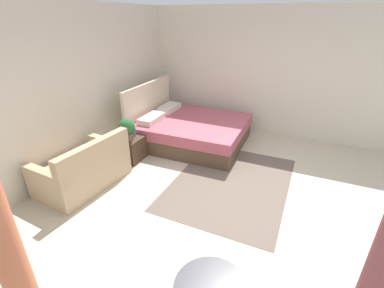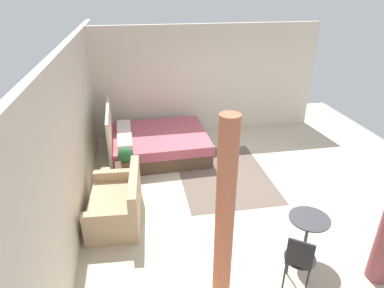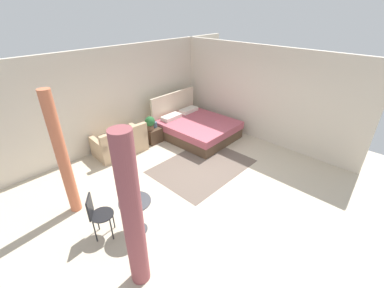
# 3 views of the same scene
# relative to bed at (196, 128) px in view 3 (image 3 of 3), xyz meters

# --- Properties ---
(ground_plane) EXTENTS (8.82, 8.98, 0.02)m
(ground_plane) POSITION_rel_bed_xyz_m (-1.60, -1.49, -0.31)
(ground_plane) COLOR beige
(wall_back) EXTENTS (8.82, 0.12, 2.83)m
(wall_back) POSITION_rel_bed_xyz_m (-1.60, 1.50, 1.11)
(wall_back) COLOR beige
(wall_back) RESTS_ON ground
(wall_right) EXTENTS (0.12, 5.98, 2.83)m
(wall_right) POSITION_rel_bed_xyz_m (1.31, -1.49, 1.11)
(wall_right) COLOR beige
(wall_right) RESTS_ON ground
(area_rug) EXTENTS (2.52, 1.85, 0.01)m
(area_rug) POSITION_rel_bed_xyz_m (-1.21, -1.34, -0.30)
(area_rug) COLOR #66564C
(area_rug) RESTS_ON ground
(bed) EXTENTS (1.97, 2.29, 1.25)m
(bed) POSITION_rel_bed_xyz_m (0.00, 0.00, 0.00)
(bed) COLOR brown
(bed) RESTS_ON ground
(couch) EXTENTS (1.45, 0.94, 0.86)m
(couch) POSITION_rel_bed_xyz_m (-2.29, 0.85, -0.01)
(couch) COLOR tan
(couch) RESTS_ON ground
(nightstand) EXTENTS (0.48, 0.41, 0.46)m
(nightstand) POSITION_rel_bed_xyz_m (-1.22, 0.70, -0.07)
(nightstand) COLOR #473323
(nightstand) RESTS_ON ground
(potted_plant) EXTENTS (0.30, 0.30, 0.43)m
(potted_plant) POSITION_rel_bed_xyz_m (-1.32, 0.67, 0.40)
(potted_plant) COLOR brown
(potted_plant) RESTS_ON nightstand
(vase) EXTENTS (0.14, 0.14, 0.17)m
(vase) POSITION_rel_bed_xyz_m (-1.10, 0.73, 0.24)
(vase) COLOR slate
(vase) RESTS_ON nightstand
(balcony_table) EXTENTS (0.58, 0.58, 0.71)m
(balcony_table) POSITION_rel_bed_xyz_m (-3.71, -1.91, 0.19)
(balcony_table) COLOR #3F3F44
(balcony_table) RESTS_ON ground
(cafe_chair_near_window) EXTENTS (0.57, 0.57, 0.90)m
(cafe_chair_near_window) POSITION_rel_bed_xyz_m (-4.25, -1.50, 0.26)
(cafe_chair_near_window) COLOR black
(cafe_chair_near_window) RESTS_ON ground
(curtain_left) EXTENTS (0.29, 0.29, 2.60)m
(curtain_left) POSITION_rel_bed_xyz_m (-4.26, -2.73, 1.00)
(curtain_left) COLOR #994C51
(curtain_left) RESTS_ON ground
(curtain_right) EXTENTS (0.22, 0.22, 2.60)m
(curtain_right) POSITION_rel_bed_xyz_m (-4.26, -0.47, 1.00)
(curtain_right) COLOR #D1704C
(curtain_right) RESTS_ON ground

